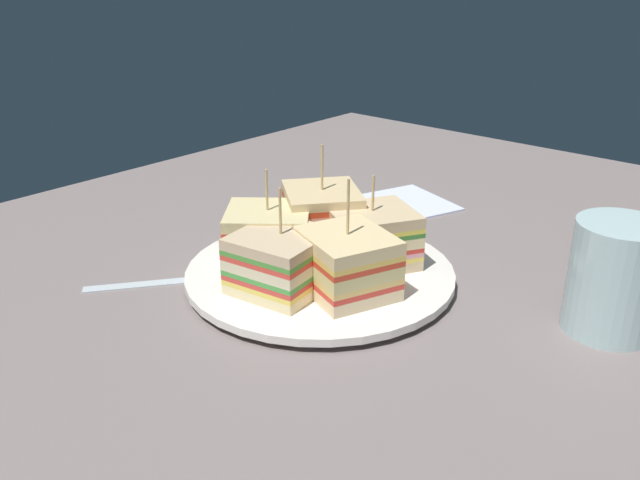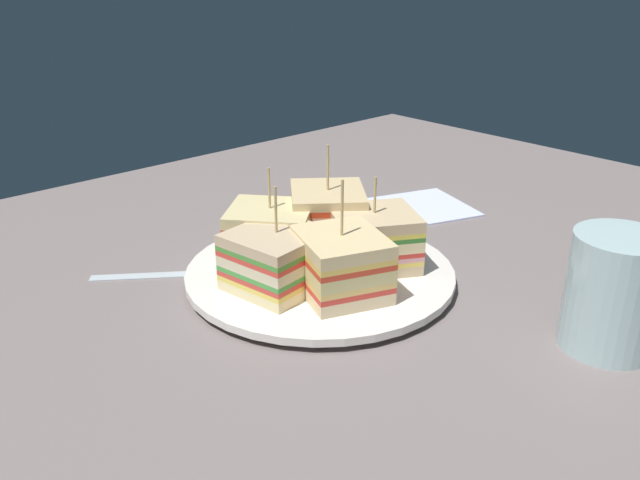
% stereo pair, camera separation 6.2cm
% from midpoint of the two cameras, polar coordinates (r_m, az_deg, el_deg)
% --- Properties ---
extents(ground_plane, '(1.22, 0.90, 0.02)m').
position_cam_midpoint_polar(ground_plane, '(0.64, -2.77, -4.34)').
color(ground_plane, slate).
extents(plate, '(0.26, 0.26, 0.01)m').
position_cam_midpoint_polar(plate, '(0.63, -2.80, -2.98)').
color(plate, white).
rests_on(plate, ground_plane).
extents(sandwich_wedge_0, '(0.09, 0.10, 0.11)m').
position_cam_midpoint_polar(sandwich_wedge_0, '(0.58, -0.74, -2.08)').
color(sandwich_wedge_0, beige).
rests_on(sandwich_wedge_0, plate).
extents(sandwich_wedge_1, '(0.10, 0.10, 0.09)m').
position_cam_midpoint_polar(sandwich_wedge_1, '(0.63, 1.66, 0.20)').
color(sandwich_wedge_1, '#D7B98C').
rests_on(sandwich_wedge_1, plate).
extents(sandwich_wedge_2, '(0.11, 0.11, 0.11)m').
position_cam_midpoint_polar(sandwich_wedge_2, '(0.67, -2.48, 1.76)').
color(sandwich_wedge_2, beige).
rests_on(sandwich_wedge_2, plate).
extents(sandwich_wedge_3, '(0.10, 0.11, 0.09)m').
position_cam_midpoint_polar(sandwich_wedge_3, '(0.64, -7.21, 0.23)').
color(sandwich_wedge_3, beige).
rests_on(sandwich_wedge_3, plate).
extents(sandwich_wedge_4, '(0.09, 0.09, 0.09)m').
position_cam_midpoint_polar(sandwich_wedge_4, '(0.59, -6.33, -1.89)').
color(sandwich_wedge_4, beige).
rests_on(sandwich_wedge_4, plate).
extents(chip_pile, '(0.07, 0.08, 0.03)m').
position_cam_midpoint_polar(chip_pile, '(0.61, -1.69, -1.77)').
color(chip_pile, '#F3C772').
rests_on(chip_pile, plate).
extents(spoon, '(0.12, 0.10, 0.01)m').
position_cam_midpoint_polar(spoon, '(0.65, -13.37, -3.13)').
color(spoon, silver).
rests_on(spoon, ground_plane).
extents(napkin, '(0.16, 0.15, 0.01)m').
position_cam_midpoint_polar(napkin, '(0.83, 4.38, 3.04)').
color(napkin, '#D5DBFA').
rests_on(napkin, ground_plane).
extents(drinking_glass, '(0.07, 0.07, 0.10)m').
position_cam_midpoint_polar(drinking_glass, '(0.58, 21.24, -3.76)').
color(drinking_glass, silver).
rests_on(drinking_glass, ground_plane).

